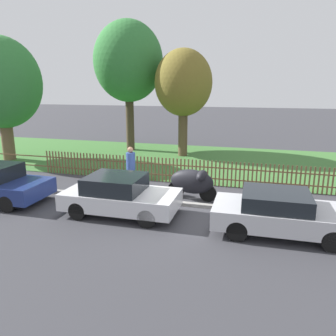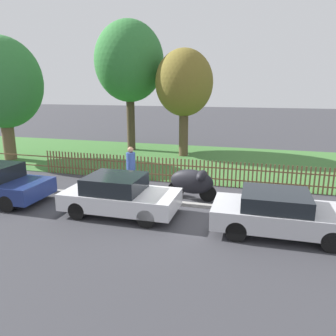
# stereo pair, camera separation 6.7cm
# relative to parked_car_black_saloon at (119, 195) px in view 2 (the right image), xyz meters

# --- Properties ---
(ground_plane) EXTENTS (120.00, 120.00, 0.00)m
(ground_plane) POSITION_rel_parked_car_black_saloon_xyz_m (1.00, 1.22, -0.65)
(ground_plane) COLOR #38383D
(kerb_stone) EXTENTS (37.70, 0.20, 0.12)m
(kerb_stone) POSITION_rel_parked_car_black_saloon_xyz_m (1.00, 1.32, -0.59)
(kerb_stone) COLOR gray
(kerb_stone) RESTS_ON ground
(grass_strip) EXTENTS (37.70, 9.36, 0.01)m
(grass_strip) POSITION_rel_parked_car_black_saloon_xyz_m (1.00, 8.68, -0.64)
(grass_strip) COLOR #3D7033
(grass_strip) RESTS_ON ground
(park_fence) EXTENTS (37.70, 0.05, 1.08)m
(park_fence) POSITION_rel_parked_car_black_saloon_xyz_m (1.00, 4.02, -0.11)
(park_fence) COLOR brown
(park_fence) RESTS_ON ground
(parked_car_black_saloon) EXTENTS (3.73, 1.83, 1.29)m
(parked_car_black_saloon) POSITION_rel_parked_car_black_saloon_xyz_m (0.00, 0.00, 0.00)
(parked_car_black_saloon) COLOR silver
(parked_car_black_saloon) RESTS_ON ground
(parked_car_navy_estate) EXTENTS (3.86, 1.87, 1.22)m
(parked_car_navy_estate) POSITION_rel_parked_car_black_saloon_xyz_m (4.97, -0.12, -0.02)
(parked_car_navy_estate) COLOR #BCBCC1
(parked_car_navy_estate) RESTS_ON ground
(covered_motorcycle) EXTENTS (1.86, 0.81, 1.15)m
(covered_motorcycle) POSITION_rel_parked_car_black_saloon_xyz_m (2.01, 2.02, 0.05)
(covered_motorcycle) COLOR black
(covered_motorcycle) RESTS_ON ground
(tree_nearest_kerb) EXTENTS (4.32, 4.32, 6.79)m
(tree_nearest_kerb) POSITION_rel_parked_car_black_saloon_xyz_m (-9.58, 6.00, 3.62)
(tree_nearest_kerb) COLOR brown
(tree_nearest_kerb) RESTS_ON ground
(tree_behind_motorcycle) EXTENTS (4.36, 4.36, 8.14)m
(tree_behind_motorcycle) POSITION_rel_parked_car_black_saloon_xyz_m (-3.99, 10.74, 4.94)
(tree_behind_motorcycle) COLOR #473828
(tree_behind_motorcycle) RESTS_ON ground
(tree_mid_park) EXTENTS (3.35, 3.35, 6.25)m
(tree_mid_park) POSITION_rel_parked_car_black_saloon_xyz_m (-0.20, 9.79, 3.61)
(tree_mid_park) COLOR brown
(tree_mid_park) RESTS_ON ground
(pedestrian_by_lamp) EXTENTS (0.46, 0.46, 1.79)m
(pedestrian_by_lamp) POSITION_rel_parked_car_black_saloon_xyz_m (-0.60, 2.46, 0.36)
(pedestrian_by_lamp) COLOR #2D3351
(pedestrian_by_lamp) RESTS_ON ground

